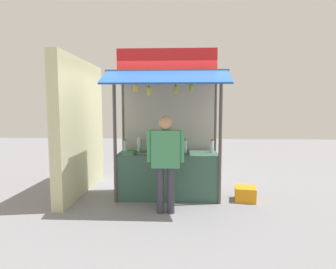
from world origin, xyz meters
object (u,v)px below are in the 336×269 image
magazine_stack_mid_right (129,153)px  banana_bunch_rightmost (176,90)px  banana_bunch_inner_left (191,87)px  water_bottle_right (155,146)px  water_bottle_front_left (139,145)px  water_bottle_center (125,146)px  plastic_crate (245,194)px  magazine_stack_far_right (144,151)px  banana_bunch_inner_right (136,88)px  water_bottle_mid_left (162,144)px  water_bottle_rear_center (185,146)px  banana_bunch_leftmost (149,91)px  water_bottle_back_right (212,146)px  vendor_person (165,155)px

magazine_stack_mid_right → banana_bunch_rightmost: bearing=-13.2°
banana_bunch_rightmost → banana_bunch_inner_left: same height
water_bottle_right → water_bottle_front_left: bearing=155.0°
water_bottle_center → plastic_crate: (2.28, -0.28, -0.84)m
water_bottle_center → magazine_stack_mid_right: water_bottle_center is taller
magazine_stack_far_right → plastic_crate: magazine_stack_far_right is taller
banana_bunch_inner_right → water_bottle_center: bearing=118.7°
water_bottle_mid_left → banana_bunch_rightmost: banana_bunch_rightmost is taller
magazine_stack_far_right → water_bottle_rear_center: bearing=4.2°
banana_bunch_leftmost → water_bottle_right: bearing=83.6°
water_bottle_right → banana_bunch_inner_left: size_ratio=1.22×
water_bottle_back_right → water_bottle_right: water_bottle_right is taller
banana_bunch_rightmost → banana_bunch_inner_left: bearing=-0.4°
banana_bunch_inner_right → vendor_person: banana_bunch_inner_right is taller
banana_bunch_inner_right → banana_bunch_rightmost: (0.69, 0.00, -0.03)m
water_bottle_rear_center → water_bottle_mid_left: size_ratio=0.83×
water_bottle_back_right → banana_bunch_inner_left: 1.29m
water_bottle_center → plastic_crate: bearing=-7.0°
banana_bunch_inner_right → banana_bunch_inner_left: same height
banana_bunch_inner_left → water_bottle_rear_center: bearing=101.1°
water_bottle_mid_left → banana_bunch_inner_right: (-0.42, -0.52, 1.05)m
banana_bunch_inner_right → banana_bunch_inner_left: size_ratio=1.01×
water_bottle_right → water_bottle_mid_left: 0.15m
water_bottle_back_right → water_bottle_rear_center: water_bottle_rear_center is taller
water_bottle_mid_left → banana_bunch_rightmost: size_ratio=1.16×
water_bottle_back_right → water_bottle_right: (-1.10, -0.08, 0.01)m
water_bottle_front_left → vendor_person: bearing=-60.3°
water_bottle_back_right → banana_bunch_inner_left: bearing=-128.0°
magazine_stack_mid_right → banana_bunch_leftmost: 1.20m
magazine_stack_far_right → plastic_crate: 2.04m
water_bottle_mid_left → vendor_person: (0.11, -0.91, -0.05)m
water_bottle_front_left → magazine_stack_far_right: 0.26m
water_bottle_mid_left → water_bottle_rear_center: bearing=-5.9°
water_bottle_rear_center → magazine_stack_mid_right: bearing=-165.1°
magazine_stack_far_right → vendor_person: vendor_person is taller
water_bottle_rear_center → banana_bunch_leftmost: 1.29m
water_bottle_front_left → banana_bunch_leftmost: size_ratio=0.92×
water_bottle_front_left → water_bottle_mid_left: size_ratio=0.87×
water_bottle_front_left → banana_bunch_inner_right: banana_bunch_inner_right is taller
water_bottle_rear_center → banana_bunch_inner_right: bearing=-151.0°
vendor_person → banana_bunch_rightmost: bearing=67.2°
water_bottle_center → magazine_stack_mid_right: bearing=-69.1°
water_bottle_front_left → water_bottle_mid_left: (0.47, -0.10, 0.02)m
water_bottle_center → water_bottle_mid_left: (0.73, -0.04, 0.03)m
water_bottle_rear_center → magazine_stack_mid_right: water_bottle_rear_center is taller
plastic_crate → banana_bunch_inner_left: bearing=-164.5°
water_bottle_front_left → vendor_person: size_ratio=0.17×
water_bottle_rear_center → banana_bunch_rightmost: size_ratio=0.97×
water_bottle_front_left → vendor_person: vendor_person is taller
water_bottle_rear_center → water_bottle_front_left: size_ratio=0.95×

